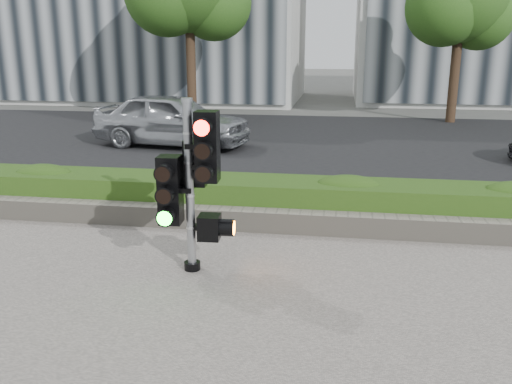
% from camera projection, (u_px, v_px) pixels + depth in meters
% --- Properties ---
extents(ground, '(120.00, 120.00, 0.00)m').
position_uv_depth(ground, '(231.00, 280.00, 7.03)').
color(ground, '#51514C').
rests_on(ground, ground).
extents(road, '(60.00, 13.00, 0.02)m').
position_uv_depth(road, '(296.00, 143.00, 16.55)').
color(road, black).
rests_on(road, ground).
extents(curb, '(60.00, 0.25, 0.12)m').
position_uv_depth(curb, '(265.00, 206.00, 10.01)').
color(curb, gray).
rests_on(curb, ground).
extents(stone_wall, '(12.00, 0.32, 0.34)m').
position_uv_depth(stone_wall, '(254.00, 220.00, 8.78)').
color(stone_wall, gray).
rests_on(stone_wall, sidewalk).
extents(hedge, '(12.00, 1.00, 0.68)m').
position_uv_depth(hedge, '(260.00, 199.00, 9.36)').
color(hedge, '#547F27').
rests_on(hedge, sidewalk).
extents(tree_right, '(4.10, 3.58, 6.53)m').
position_uv_depth(tree_right, '(461.00, 0.00, 19.82)').
color(tree_right, black).
rests_on(tree_right, ground).
extents(traffic_signal, '(0.80, 0.59, 2.28)m').
position_uv_depth(traffic_signal, '(192.00, 178.00, 6.97)').
color(traffic_signal, black).
rests_on(traffic_signal, sidewalk).
extents(car_silver, '(4.81, 2.49, 1.57)m').
position_uv_depth(car_silver, '(172.00, 120.00, 15.86)').
color(car_silver, '#A6A8AD').
rests_on(car_silver, road).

